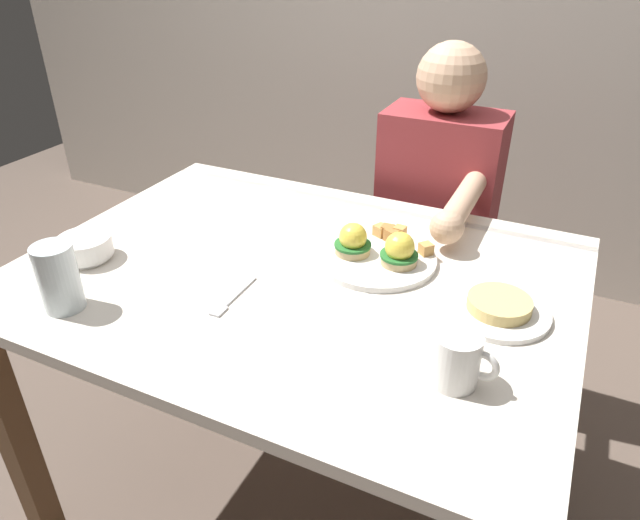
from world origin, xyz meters
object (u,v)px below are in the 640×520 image
object	(u,v)px
side_plate	(499,308)
diner_person	(435,214)
fruit_bowl	(86,248)
water_glass_near	(60,282)
eggs_benedict_plate	(378,252)
fork	(232,298)
coffee_mug	(457,358)
dining_table	(297,309)

from	to	relation	value
side_plate	diner_person	distance (m)	0.65
fruit_bowl	water_glass_near	distance (m)	0.20
eggs_benedict_plate	water_glass_near	distance (m)	0.66
water_glass_near	side_plate	bearing A→B (deg)	23.94
fork	water_glass_near	distance (m)	0.33
coffee_mug	fork	size ratio (longest dim) A/B	0.72
fruit_bowl	diner_person	xyz separation A→B (m)	(0.61, 0.76, -0.12)
eggs_benedict_plate	water_glass_near	bearing A→B (deg)	-138.57
fruit_bowl	side_plate	world-z (taller)	fruit_bowl
dining_table	water_glass_near	xyz separation A→B (m)	(-0.35, -0.33, 0.17)
fork	coffee_mug	bearing A→B (deg)	-5.66
dining_table	water_glass_near	size ratio (longest dim) A/B	8.68
fork	side_plate	size ratio (longest dim) A/B	0.78
fruit_bowl	fork	distance (m)	0.39
dining_table	side_plate	size ratio (longest dim) A/B	6.00
coffee_mug	diner_person	xyz separation A→B (m)	(-0.25, 0.81, -0.14)
side_plate	coffee_mug	bearing A→B (deg)	-97.33
dining_table	fruit_bowl	distance (m)	0.50
fruit_bowl	side_plate	xyz separation A→B (m)	(0.89, 0.18, -0.02)
fruit_bowl	coffee_mug	size ratio (longest dim) A/B	1.08
fruit_bowl	water_glass_near	xyz separation A→B (m)	(0.10, -0.16, 0.03)
fruit_bowl	fork	size ratio (longest dim) A/B	0.77
coffee_mug	dining_table	bearing A→B (deg)	153.09
dining_table	coffee_mug	xyz separation A→B (m)	(0.41, -0.21, 0.16)
water_glass_near	diner_person	world-z (taller)	diner_person
dining_table	fruit_bowl	xyz separation A→B (m)	(-0.45, -0.16, 0.14)
dining_table	fruit_bowl	world-z (taller)	fruit_bowl
coffee_mug	water_glass_near	world-z (taller)	water_glass_near
coffee_mug	side_plate	bearing A→B (deg)	82.67
dining_table	fork	size ratio (longest dim) A/B	7.73
dining_table	water_glass_near	bearing A→B (deg)	-136.93
dining_table	fork	xyz separation A→B (m)	(-0.06, -0.16, 0.11)
coffee_mug	fork	bearing A→B (deg)	174.34
fork	diner_person	size ratio (longest dim) A/B	0.14
water_glass_near	diner_person	distance (m)	1.06
eggs_benedict_plate	fork	xyz separation A→B (m)	(-0.21, -0.27, -0.02)
eggs_benedict_plate	fork	size ratio (longest dim) A/B	1.74
fruit_bowl	coffee_mug	xyz separation A→B (m)	(0.86, -0.04, 0.02)
fork	eggs_benedict_plate	bearing A→B (deg)	51.96
eggs_benedict_plate	coffee_mug	bearing A→B (deg)	-51.18
fruit_bowl	water_glass_near	world-z (taller)	water_glass_near
fork	water_glass_near	xyz separation A→B (m)	(-0.28, -0.17, 0.06)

